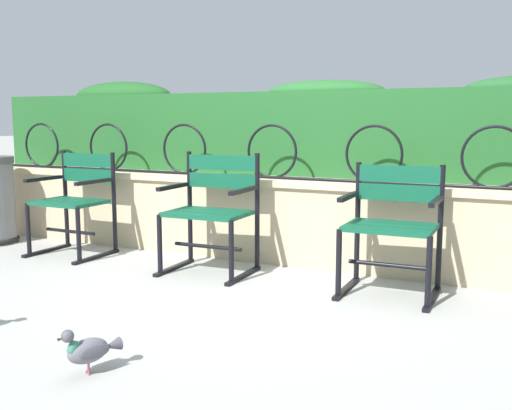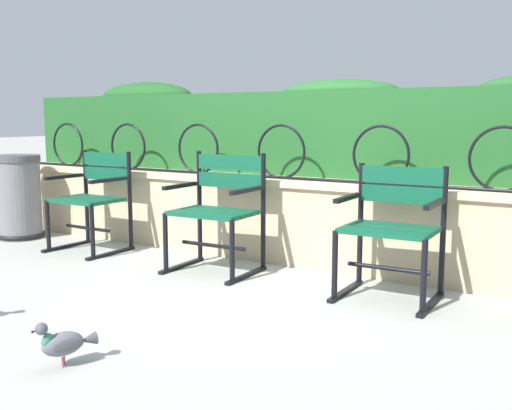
% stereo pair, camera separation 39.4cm
% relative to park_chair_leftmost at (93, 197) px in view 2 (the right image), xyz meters
% --- Properties ---
extents(ground_plane, '(60.00, 60.00, 0.00)m').
position_rel_park_chair_leftmost_xyz_m(ground_plane, '(1.77, -0.33, -0.46)').
color(ground_plane, '#9E9E99').
extents(stone_wall, '(6.59, 0.41, 0.65)m').
position_rel_park_chair_leftmost_xyz_m(stone_wall, '(1.77, 0.53, -0.13)').
color(stone_wall, tan).
rests_on(stone_wall, ground).
extents(iron_arch_fence, '(6.07, 0.02, 0.42)m').
position_rel_park_chair_leftmost_xyz_m(iron_arch_fence, '(1.60, 0.45, 0.38)').
color(iron_arch_fence, black).
rests_on(iron_arch_fence, stone_wall).
extents(hedge_row, '(6.46, 0.57, 0.81)m').
position_rel_park_chair_leftmost_xyz_m(hedge_row, '(1.72, 0.98, 0.58)').
color(hedge_row, '#1E5123').
rests_on(hedge_row, stone_wall).
extents(park_chair_leftmost, '(0.57, 0.52, 0.84)m').
position_rel_park_chair_leftmost_xyz_m(park_chair_leftmost, '(0.00, 0.00, 0.00)').
color(park_chair_leftmost, '#0F4C33').
rests_on(park_chair_leftmost, ground).
extents(park_chair_centre_left, '(0.63, 0.54, 0.87)m').
position_rel_park_chair_leftmost_xyz_m(park_chair_centre_left, '(1.31, -0.00, 0.01)').
color(park_chair_centre_left, '#0F4C33').
rests_on(park_chair_centre_left, ground).
extents(park_chair_centre_right, '(0.60, 0.54, 0.82)m').
position_rel_park_chair_leftmost_xyz_m(park_chair_centre_right, '(2.62, 0.02, -0.00)').
color(park_chair_centre_right, '#0F4C33').
rests_on(park_chair_centre_right, ground).
extents(pigeon_far_side, '(0.17, 0.28, 0.22)m').
position_rel_park_chair_leftmost_xyz_m(pigeon_far_side, '(1.73, -1.80, -0.35)').
color(pigeon_far_side, '#5B5B66').
rests_on(pigeon_far_side, ground).
extents(trash_bin, '(0.44, 0.44, 0.78)m').
position_rel_park_chair_leftmost_xyz_m(trash_bin, '(-0.99, -0.01, -0.08)').
color(trash_bin, slate).
rests_on(trash_bin, ground).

